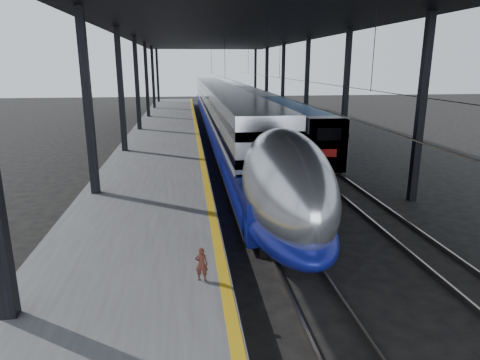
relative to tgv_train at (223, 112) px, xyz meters
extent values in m
plane|color=black|center=(-2.00, -28.04, -2.13)|extent=(160.00, 160.00, 0.00)
cube|color=#4C4C4F|center=(-5.50, -8.04, -1.63)|extent=(6.00, 80.00, 1.00)
cube|color=gold|center=(-2.70, -8.04, -1.12)|extent=(0.30, 80.00, 0.01)
cube|color=slate|center=(-0.72, -8.04, -2.05)|extent=(0.08, 80.00, 0.16)
cube|color=slate|center=(0.72, -8.04, -2.05)|extent=(0.08, 80.00, 0.16)
cube|color=slate|center=(4.28, -8.04, -2.05)|extent=(0.08, 80.00, 0.16)
cube|color=slate|center=(5.72, -8.04, -2.05)|extent=(0.08, 80.00, 0.16)
cube|color=black|center=(-7.80, -23.04, 2.37)|extent=(0.35, 0.35, 9.00)
cube|color=black|center=(7.60, -23.04, 2.37)|extent=(0.35, 0.35, 9.00)
cube|color=black|center=(-7.80, -13.04, 2.37)|extent=(0.35, 0.35, 9.00)
cube|color=black|center=(7.60, -13.04, 2.37)|extent=(0.35, 0.35, 9.00)
cube|color=black|center=(-7.80, -3.04, 2.37)|extent=(0.35, 0.35, 9.00)
cube|color=black|center=(7.60, -3.04, 2.37)|extent=(0.35, 0.35, 9.00)
cube|color=black|center=(-7.80, 6.96, 2.37)|extent=(0.35, 0.35, 9.00)
cube|color=black|center=(7.60, 6.96, 2.37)|extent=(0.35, 0.35, 9.00)
cube|color=black|center=(-7.80, 16.96, 2.37)|extent=(0.35, 0.35, 9.00)
cube|color=black|center=(7.60, 16.96, 2.37)|extent=(0.35, 0.35, 9.00)
cube|color=black|center=(-7.80, 26.96, 2.37)|extent=(0.35, 0.35, 9.00)
cube|color=black|center=(7.60, 26.96, 2.37)|extent=(0.35, 0.35, 9.00)
cube|color=black|center=(-0.10, -8.04, 7.12)|extent=(18.00, 75.00, 0.45)
cylinder|color=slate|center=(0.00, -8.04, 3.37)|extent=(0.03, 74.00, 0.03)
cylinder|color=slate|center=(5.00, -8.04, 3.37)|extent=(0.03, 74.00, 0.03)
cube|color=#B3B6BB|center=(0.00, 4.01, 0.31)|extent=(3.06, 57.00, 4.23)
cube|color=navy|center=(0.00, 2.51, -1.02)|extent=(3.15, 62.00, 1.64)
cube|color=silver|center=(0.00, 4.01, -0.17)|extent=(3.17, 57.00, 0.11)
cube|color=black|center=(0.00, 4.01, 1.52)|extent=(3.11, 57.00, 0.44)
cube|color=black|center=(0.00, 4.01, 0.31)|extent=(3.11, 57.00, 0.44)
ellipsoid|color=#B3B6BB|center=(0.00, -27.49, 0.15)|extent=(3.06, 8.40, 4.23)
ellipsoid|color=navy|center=(0.00, -27.49, -1.07)|extent=(3.15, 8.40, 1.80)
ellipsoid|color=black|center=(0.00, -30.09, 0.99)|extent=(1.58, 2.20, 0.95)
cube|color=black|center=(0.00, -27.49, -1.93)|extent=(2.32, 2.60, 0.40)
cube|color=black|center=(0.00, -5.49, -1.93)|extent=(2.32, 2.60, 0.40)
cube|color=#164A8F|center=(5.00, -8.53, -0.32)|extent=(2.52, 18.00, 3.43)
cube|color=gray|center=(5.00, -16.93, -0.32)|extent=(2.57, 1.20, 3.47)
cube|color=black|center=(5.00, -17.55, 0.44)|extent=(1.53, 0.06, 0.77)
cube|color=#A20E0C|center=(5.00, -17.55, -0.73)|extent=(1.08, 0.06, 0.50)
cube|color=gray|center=(5.00, 10.47, -0.32)|extent=(2.52, 18.00, 3.43)
cube|color=gray|center=(5.00, 29.47, -0.32)|extent=(2.52, 18.00, 3.43)
cube|color=black|center=(5.00, -14.53, -1.95)|extent=(1.98, 2.40, 0.36)
cube|color=black|center=(5.00, 7.47, -1.95)|extent=(1.98, 2.40, 0.36)
imported|color=#462017|center=(-3.31, -31.90, -0.65)|extent=(0.38, 0.28, 0.95)
camera|label=1|loc=(-3.58, -42.44, 4.54)|focal=32.00mm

